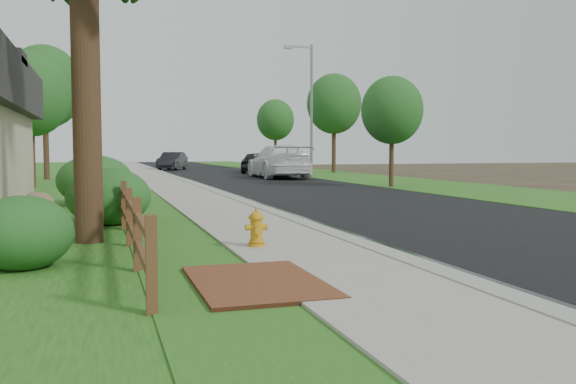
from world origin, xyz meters
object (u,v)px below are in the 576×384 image
object	(u,v)px
ranch_fence	(122,199)
streetlight	(309,103)
fire_hydrant	(257,229)
white_suv	(279,162)
dark_car_mid	(257,162)

from	to	relation	value
ranch_fence	streetlight	distance (m)	24.86
ranch_fence	streetlight	xyz separation A→B (m)	(12.14, 21.30, 4.08)
fire_hydrant	streetlight	size ratio (longest dim) A/B	0.08
fire_hydrant	ranch_fence	bearing A→B (deg)	114.23
fire_hydrant	white_suv	xyz separation A→B (m)	(8.07, 26.04, 0.62)
fire_hydrant	white_suv	distance (m)	27.27
dark_car_mid	streetlight	bearing A→B (deg)	122.98
white_suv	streetlight	bearing A→B (deg)	179.41
fire_hydrant	dark_car_mid	world-z (taller)	dark_car_mid
fire_hydrant	streetlight	world-z (taller)	streetlight
streetlight	ranch_fence	bearing A→B (deg)	-119.69
ranch_fence	white_suv	size ratio (longest dim) A/B	2.44
streetlight	white_suv	bearing A→B (deg)	177.60
ranch_fence	white_suv	bearing A→B (deg)	64.57
dark_car_mid	streetlight	size ratio (longest dim) A/B	0.57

